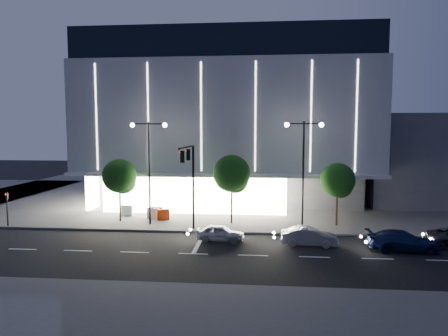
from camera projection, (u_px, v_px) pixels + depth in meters
name	position (u px, v px, depth m)	size (l,w,h in m)	color
ground	(169.00, 247.00, 28.33)	(160.00, 160.00, 0.00)	black
sidewalk_museum	(248.00, 194.00, 51.70)	(70.00, 40.00, 0.15)	#474747
sidewalk_near	(224.00, 334.00, 15.99)	(70.00, 10.00, 0.15)	#474747
museum	(232.00, 122.00, 49.35)	(30.00, 25.80, 18.00)	#4C4C51
annex_building	(418.00, 157.00, 49.44)	(16.00, 20.00, 10.00)	#4C4C51
traffic_mast	(190.00, 172.00, 31.10)	(0.33, 5.89, 7.07)	black
street_lamp_west	(149.00, 157.00, 34.00)	(3.16, 0.36, 9.00)	black
street_lamp_east	(303.00, 158.00, 32.88)	(3.16, 0.36, 9.00)	black
ped_signal_far	(7.00, 205.00, 33.92)	(0.22, 0.24, 3.00)	black
tree_left	(120.00, 178.00, 35.44)	(3.02, 3.02, 5.72)	black
tree_mid	(232.00, 176.00, 34.55)	(3.25, 3.25, 6.15)	black
tree_right	(338.00, 182.00, 33.82)	(2.91, 2.91, 5.51)	black
car_lead	(220.00, 233.00, 29.69)	(1.45, 3.60, 1.23)	#A1A4A8
car_second	(309.00, 237.00, 28.56)	(1.39, 3.97, 1.31)	#AEB1B6
car_third	(403.00, 241.00, 27.32)	(1.93, 4.76, 1.38)	#141F4B
barrier_a	(157.00, 212.00, 37.13)	(1.10, 0.25, 1.00)	red
barrier_b	(127.00, 211.00, 37.92)	(1.10, 0.25, 1.00)	white
barrier_c	(163.00, 215.00, 36.05)	(1.10, 0.25, 1.00)	#EA3D0D
barrier_d	(153.00, 213.00, 36.67)	(1.10, 0.25, 1.00)	white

